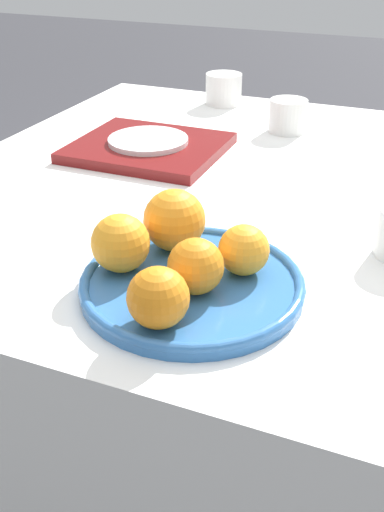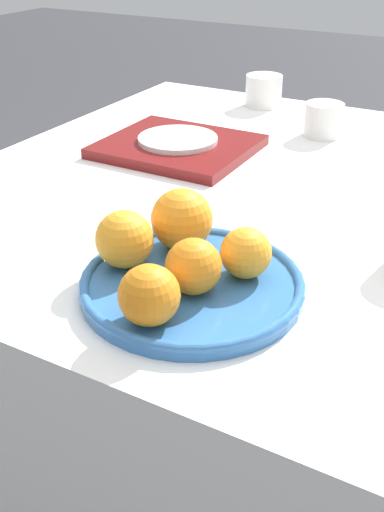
{
  "view_description": "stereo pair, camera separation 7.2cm",
  "coord_description": "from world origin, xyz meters",
  "px_view_note": "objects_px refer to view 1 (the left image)",
  "views": [
    {
      "loc": [
        0.15,
        -0.93,
        1.15
      ],
      "look_at": [
        -0.09,
        -0.35,
        0.79
      ],
      "focal_mm": 42.0,
      "sensor_mm": 36.0,
      "label": 1
    },
    {
      "loc": [
        0.21,
        -0.9,
        1.15
      ],
      "look_at": [
        -0.09,
        -0.35,
        0.79
      ],
      "focal_mm": 42.0,
      "sensor_mm": 36.0,
      "label": 2
    }
  ],
  "objects_px": {
    "serving_tray": "(148,148)",
    "side_plate": "(148,140)",
    "fruit_platter": "(192,283)",
    "cup_1": "(288,116)",
    "orange_3": "(244,250)",
    "orange_4": "(121,243)",
    "cup_0": "(224,89)",
    "orange_0": "(196,266)",
    "orange_2": "(158,298)",
    "orange_1": "(174,220)"
  },
  "relations": [
    {
      "from": "orange_3",
      "to": "side_plate",
      "type": "relative_size",
      "value": 0.41
    },
    {
      "from": "orange_3",
      "to": "orange_4",
      "type": "relative_size",
      "value": 0.86
    },
    {
      "from": "orange_1",
      "to": "cup_0",
      "type": "xyz_separation_m",
      "value": [
        -0.19,
        0.74,
        -0.02
      ]
    },
    {
      "from": "orange_3",
      "to": "side_plate",
      "type": "distance_m",
      "value": 0.5
    },
    {
      "from": "serving_tray",
      "to": "cup_0",
      "type": "height_order",
      "value": "cup_0"
    },
    {
      "from": "fruit_platter",
      "to": "orange_1",
      "type": "height_order",
      "value": "orange_1"
    },
    {
      "from": "orange_2",
      "to": "serving_tray",
      "type": "relative_size",
      "value": 0.25
    },
    {
      "from": "orange_3",
      "to": "cup_1",
      "type": "relative_size",
      "value": 0.8
    },
    {
      "from": "orange_1",
      "to": "orange_3",
      "type": "xyz_separation_m",
      "value": [
        0.11,
        -0.03,
        -0.01
      ]
    },
    {
      "from": "orange_2",
      "to": "cup_1",
      "type": "height_order",
      "value": "orange_2"
    },
    {
      "from": "orange_0",
      "to": "cup_1",
      "type": "bearing_deg",
      "value": 95.16
    },
    {
      "from": "cup_0",
      "to": "orange_2",
      "type": "bearing_deg",
      "value": -74.68
    },
    {
      "from": "orange_0",
      "to": "cup_0",
      "type": "bearing_deg",
      "value": 107.46
    },
    {
      "from": "serving_tray",
      "to": "side_plate",
      "type": "distance_m",
      "value": 0.02
    },
    {
      "from": "fruit_platter",
      "to": "cup_0",
      "type": "height_order",
      "value": "cup_0"
    },
    {
      "from": "fruit_platter",
      "to": "cup_1",
      "type": "bearing_deg",
      "value": 94.24
    },
    {
      "from": "orange_4",
      "to": "side_plate",
      "type": "distance_m",
      "value": 0.47
    },
    {
      "from": "fruit_platter",
      "to": "side_plate",
      "type": "bearing_deg",
      "value": 122.06
    },
    {
      "from": "orange_0",
      "to": "orange_1",
      "type": "xyz_separation_m",
      "value": [
        -0.07,
        0.09,
        0.01
      ]
    },
    {
      "from": "orange_0",
      "to": "orange_3",
      "type": "xyz_separation_m",
      "value": [
        0.04,
        0.06,
        -0.0
      ]
    },
    {
      "from": "fruit_platter",
      "to": "orange_1",
      "type": "bearing_deg",
      "value": 127.72
    },
    {
      "from": "orange_2",
      "to": "orange_4",
      "type": "relative_size",
      "value": 0.93
    },
    {
      "from": "orange_1",
      "to": "cup_1",
      "type": "height_order",
      "value": "orange_1"
    },
    {
      "from": "orange_3",
      "to": "cup_1",
      "type": "xyz_separation_m",
      "value": [
        -0.1,
        0.61,
        -0.01
      ]
    },
    {
      "from": "fruit_platter",
      "to": "serving_tray",
      "type": "distance_m",
      "value": 0.5
    },
    {
      "from": "side_plate",
      "to": "fruit_platter",
      "type": "bearing_deg",
      "value": -57.94
    },
    {
      "from": "fruit_platter",
      "to": "cup_0",
      "type": "xyz_separation_m",
      "value": [
        -0.25,
        0.81,
        0.03
      ]
    },
    {
      "from": "orange_2",
      "to": "orange_0",
      "type": "bearing_deg",
      "value": 81.01
    },
    {
      "from": "orange_2",
      "to": "cup_1",
      "type": "xyz_separation_m",
      "value": [
        -0.05,
        0.75,
        -0.01
      ]
    },
    {
      "from": "orange_2",
      "to": "serving_tray",
      "type": "distance_m",
      "value": 0.59
    },
    {
      "from": "fruit_platter",
      "to": "orange_4",
      "type": "bearing_deg",
      "value": -175.66
    },
    {
      "from": "fruit_platter",
      "to": "serving_tray",
      "type": "height_order",
      "value": "fruit_platter"
    },
    {
      "from": "cup_1",
      "to": "fruit_platter",
      "type": "bearing_deg",
      "value": -85.76
    },
    {
      "from": "orange_2",
      "to": "cup_0",
      "type": "bearing_deg",
      "value": 105.32
    },
    {
      "from": "serving_tray",
      "to": "orange_0",
      "type": "bearing_deg",
      "value": -57.9
    },
    {
      "from": "orange_4",
      "to": "cup_1",
      "type": "xyz_separation_m",
      "value": [
        0.04,
        0.66,
        -0.02
      ]
    },
    {
      "from": "orange_3",
      "to": "cup_0",
      "type": "relative_size",
      "value": 0.73
    },
    {
      "from": "orange_0",
      "to": "side_plate",
      "type": "xyz_separation_m",
      "value": [
        -0.28,
        0.45,
        -0.02
      ]
    },
    {
      "from": "fruit_platter",
      "to": "orange_4",
      "type": "relative_size",
      "value": 3.75
    },
    {
      "from": "fruit_platter",
      "to": "cup_1",
      "type": "relative_size",
      "value": 3.49
    },
    {
      "from": "fruit_platter",
      "to": "orange_0",
      "type": "relative_size",
      "value": 4.11
    },
    {
      "from": "cup_1",
      "to": "orange_0",
      "type": "bearing_deg",
      "value": -84.84
    },
    {
      "from": "orange_4",
      "to": "cup_1",
      "type": "distance_m",
      "value": 0.67
    },
    {
      "from": "side_plate",
      "to": "cup_0",
      "type": "xyz_separation_m",
      "value": [
        0.02,
        0.38,
        0.01
      ]
    },
    {
      "from": "orange_3",
      "to": "serving_tray",
      "type": "relative_size",
      "value": 0.23
    },
    {
      "from": "orange_3",
      "to": "orange_0",
      "type": "bearing_deg",
      "value": -122.22
    },
    {
      "from": "side_plate",
      "to": "cup_0",
      "type": "distance_m",
      "value": 0.38
    },
    {
      "from": "side_plate",
      "to": "cup_1",
      "type": "xyz_separation_m",
      "value": [
        0.22,
        0.23,
        0.01
      ]
    },
    {
      "from": "fruit_platter",
      "to": "cup_1",
      "type": "xyz_separation_m",
      "value": [
        -0.05,
        0.66,
        0.02
      ]
    },
    {
      "from": "fruit_platter",
      "to": "orange_0",
      "type": "height_order",
      "value": "orange_0"
    }
  ]
}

